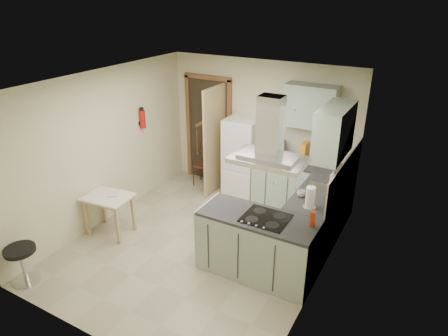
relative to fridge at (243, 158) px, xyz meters
The scene contains 28 objects.
floor 1.96m from the fridge, 83.66° to the right, with size 4.20×4.20×0.00m, color tan.
ceiling 2.52m from the fridge, 83.66° to the right, with size 4.20×4.20×0.00m, color silver.
back_wall 0.62m from the fridge, 56.31° to the left, with size 3.60×3.60×0.00m, color beige.
left_wall 2.46m from the fridge, 131.63° to the right, with size 4.20×4.20×0.00m, color beige.
right_wall 2.74m from the fridge, 41.99° to the right, with size 4.20×4.20×0.00m, color beige.
doorway 0.99m from the fridge, 163.30° to the left, with size 1.10×0.12×2.10m, color brown.
fridge is the anchor object (origin of this frame).
counter_back 0.91m from the fridge, ahead, with size 1.08×0.60×0.90m, color #9EB2A0.
counter_right 1.85m from the fridge, 21.66° to the right, with size 0.60×1.95×0.90m, color #9EB2A0.
splashback 1.26m from the fridge, 13.94° to the left, with size 1.68×0.02×0.50m, color beige.
wall_cabinet_back 1.60m from the fridge, ahead, with size 0.85×0.35×0.70m, color #9EB2A0.
wall_cabinet_right 2.33m from the fridge, 27.50° to the right, with size 0.35×0.90×0.70m, color #9EB2A0.
peninsula 2.35m from the fridge, 58.26° to the right, with size 1.55×0.65×0.90m, color #9EB2A0.
hob 2.39m from the fridge, 56.21° to the right, with size 0.58×0.50×0.01m, color black.
extractor_hood 2.57m from the fridge, 56.21° to the right, with size 0.90×0.55×0.10m, color silver.
sink 1.91m from the fridge, 26.57° to the right, with size 0.45×0.40×0.01m, color silver.
fire_extinguisher 1.93m from the fridge, 149.70° to the right, with size 0.10×0.10×0.32m, color #B2140F.
drop_leaf_table 2.56m from the fridge, 119.04° to the right, with size 0.70×0.53×0.66m, color tan.
bentwood_chair 0.92m from the fridge, behind, with size 0.38×0.38×0.86m, color #452317.
stool 3.94m from the fridge, 110.88° to the right, with size 0.40×0.40×0.53m, color black.
microwave 0.57m from the fridge, ahead, with size 0.51×0.34×0.28m, color black.
kettle 1.35m from the fridge, ahead, with size 0.17×0.17×0.24m, color silver.
cereal_box 1.18m from the fridge, ahead, with size 0.09×0.22×0.34m, color orange.
soap_bottle 1.86m from the fridge, 15.62° to the right, with size 0.08×0.08×0.17m, color silver.
paper_towel 2.26m from the fridge, 39.76° to the right, with size 0.12×0.12×0.31m, color white.
cup 1.94m from the fridge, 38.11° to the right, with size 0.11×0.11×0.09m, color white.
red_bottle 2.66m from the fridge, 44.40° to the right, with size 0.07×0.07×0.20m, color #B5360F.
book 2.51m from the fridge, 120.17° to the right, with size 0.14×0.20×0.09m, color #A53740.
Camera 1 is at (2.81, -4.29, 3.59)m, focal length 32.00 mm.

